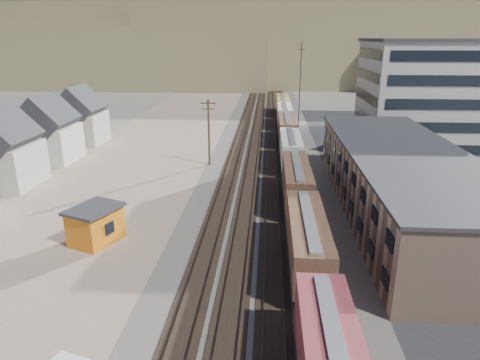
# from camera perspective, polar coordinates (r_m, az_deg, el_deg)

# --- Properties ---
(ballast_bed) EXTENTS (18.00, 200.00, 0.06)m
(ballast_bed) POSITION_cam_1_polar(r_m,az_deg,el_deg) (72.79, 3.43, 3.68)
(ballast_bed) COLOR #4C4742
(ballast_bed) RESTS_ON ground
(dirt_yard) EXTENTS (24.00, 180.00, 0.03)m
(dirt_yard) POSITION_cam_1_polar(r_m,az_deg,el_deg) (66.38, -14.20, 1.66)
(dirt_yard) COLOR #856F5B
(dirt_yard) RESTS_ON ground
(asphalt_lot) EXTENTS (26.00, 120.00, 0.04)m
(asphalt_lot) POSITION_cam_1_polar(r_m,az_deg,el_deg) (62.29, 23.96, -0.50)
(asphalt_lot) COLOR #232326
(asphalt_lot) RESTS_ON ground
(rail_tracks) EXTENTS (11.40, 200.00, 0.24)m
(rail_tracks) POSITION_cam_1_polar(r_m,az_deg,el_deg) (72.77, 3.00, 3.75)
(rail_tracks) COLOR black
(rail_tracks) RESTS_ON ground
(freight_train) EXTENTS (3.00, 119.74, 4.46)m
(freight_train) POSITION_cam_1_polar(r_m,az_deg,el_deg) (57.38, 7.13, 2.37)
(freight_train) COLOR black
(freight_train) RESTS_ON ground
(warehouse) EXTENTS (12.40, 40.40, 7.25)m
(warehouse) POSITION_cam_1_polar(r_m,az_deg,el_deg) (49.96, 20.65, -0.13)
(warehouse) COLOR tan
(warehouse) RESTS_ON ground
(office_tower) EXTENTS (22.60, 18.60, 18.45)m
(office_tower) POSITION_cam_1_polar(r_m,az_deg,el_deg) (80.77, 24.20, 10.27)
(office_tower) COLOR #9E998E
(office_tower) RESTS_ON ground
(utility_pole_north) EXTENTS (2.20, 0.32, 10.00)m
(utility_pole_north) POSITION_cam_1_polar(r_m,az_deg,el_deg) (64.40, -4.18, 6.53)
(utility_pole_north) COLOR #382619
(utility_pole_north) RESTS_ON ground
(radio_mast) EXTENTS (1.20, 0.16, 18.00)m
(radio_mast) POSITION_cam_1_polar(r_m,az_deg,el_deg) (81.14, 7.96, 11.61)
(radio_mast) COLOR black
(radio_mast) RESTS_ON ground
(hills_north) EXTENTS (265.00, 80.00, 32.00)m
(hills_north) POSITION_cam_1_polar(r_m,az_deg,el_deg) (188.36, 3.96, 17.07)
(hills_north) COLOR brown
(hills_north) RESTS_ON ground
(maintenance_shed) EXTENTS (5.27, 5.89, 3.55)m
(maintenance_shed) POSITION_cam_1_polar(r_m,az_deg,el_deg) (42.77, -18.71, -5.63)
(maintenance_shed) COLOR orange
(maintenance_shed) RESTS_ON ground
(parked_car_blue) EXTENTS (5.12, 5.39, 1.42)m
(parked_car_blue) POSITION_cam_1_polar(r_m,az_deg,el_deg) (81.87, 23.76, 4.29)
(parked_car_blue) COLOR navy
(parked_car_blue) RESTS_ON ground
(parked_car_far) EXTENTS (2.32, 4.63, 1.51)m
(parked_car_far) POSITION_cam_1_polar(r_m,az_deg,el_deg) (81.32, 25.44, 4.01)
(parked_car_far) COLOR silver
(parked_car_far) RESTS_ON ground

